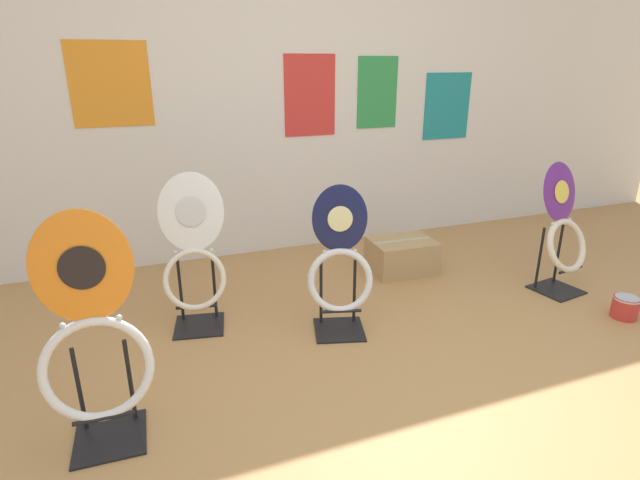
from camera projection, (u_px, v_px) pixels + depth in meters
ground_plane at (461, 426)px, 2.13m from camera, size 14.00×14.00×0.00m
wall_back at (288, 85)px, 3.78m from camera, size 8.00×0.07×2.60m
toilet_seat_display_white_plain at (194, 257)px, 2.82m from camera, size 0.41×0.38×0.89m
toilet_seat_display_orange_sun at (94, 342)px, 1.90m from camera, size 0.42×0.29×0.98m
toilet_seat_display_navy_moon at (340, 265)px, 2.75m from camera, size 0.39×0.35×0.85m
toilet_seat_display_purple_note at (563, 231)px, 3.27m from camera, size 0.38×0.34×0.86m
paint_can at (625, 306)px, 3.01m from camera, size 0.16×0.16×0.14m
storage_box at (402, 256)px, 3.67m from camera, size 0.47×0.37×0.24m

